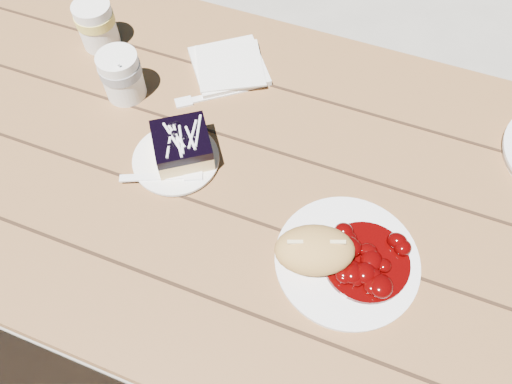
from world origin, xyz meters
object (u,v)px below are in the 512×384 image
(bread_roll, at_px, (315,250))
(blueberry_cake, at_px, (182,145))
(coffee_cup, at_px, (122,76))
(second_cup, at_px, (97,25))
(main_plate, at_px, (347,261))
(picnic_table, at_px, (219,209))
(dessert_plate, at_px, (176,160))

(bread_roll, xyz_separation_m, blueberry_cake, (-0.30, 0.12, -0.01))
(blueberry_cake, xyz_separation_m, coffee_cup, (-0.18, 0.11, 0.01))
(bread_roll, height_order, second_cup, second_cup)
(coffee_cup, bearing_deg, main_plate, -21.13)
(blueberry_cake, bearing_deg, coffee_cup, 114.75)
(main_plate, bearing_deg, coffee_cup, 158.87)
(second_cup, bearing_deg, blueberry_cake, -35.27)
(blueberry_cake, height_order, coffee_cup, coffee_cup)
(picnic_table, distance_m, bread_roll, 0.34)
(picnic_table, xyz_separation_m, bread_roll, (0.24, -0.12, 0.21))
(blueberry_cake, bearing_deg, main_plate, -51.37)
(bread_roll, distance_m, dessert_plate, 0.33)
(picnic_table, relative_size, dessert_plate, 12.43)
(main_plate, relative_size, dessert_plate, 1.49)
(coffee_cup, bearing_deg, dessert_plate, -34.80)
(main_plate, xyz_separation_m, coffee_cup, (-0.54, 0.21, 0.04))
(bread_roll, bearing_deg, main_plate, 19.98)
(bread_roll, bearing_deg, dessert_plate, 160.92)
(picnic_table, height_order, coffee_cup, coffee_cup)
(blueberry_cake, distance_m, coffee_cup, 0.21)
(main_plate, distance_m, coffee_cup, 0.58)
(second_cup, bearing_deg, bread_roll, -29.25)
(blueberry_cake, bearing_deg, second_cup, 109.42)
(main_plate, xyz_separation_m, bread_roll, (-0.06, -0.02, 0.04))
(bread_roll, bearing_deg, picnic_table, 153.28)
(dessert_plate, bearing_deg, bread_roll, -19.08)
(dessert_plate, relative_size, second_cup, 1.56)
(blueberry_cake, relative_size, coffee_cup, 1.39)
(main_plate, bearing_deg, bread_roll, -160.02)
(picnic_table, height_order, blueberry_cake, blueberry_cake)
(picnic_table, bearing_deg, blueberry_cake, 176.96)
(main_plate, xyz_separation_m, dessert_plate, (-0.36, 0.09, -0.00))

